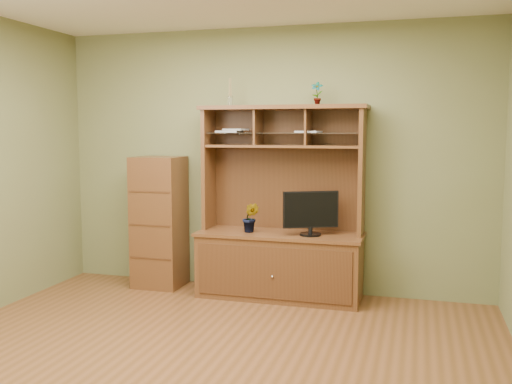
% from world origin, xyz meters
% --- Properties ---
extents(room, '(4.54, 4.04, 2.74)m').
position_xyz_m(room, '(0.00, 0.00, 1.35)').
color(room, brown).
rests_on(room, ground).
extents(media_hutch, '(1.66, 0.61, 1.90)m').
position_xyz_m(media_hutch, '(0.18, 1.73, 0.52)').
color(media_hutch, '#4F2B16').
rests_on(media_hutch, room).
extents(monitor, '(0.50, 0.27, 0.43)m').
position_xyz_m(monitor, '(0.50, 1.64, 0.88)').
color(monitor, black).
rests_on(monitor, media_hutch).
extents(orchid_plant, '(0.16, 0.13, 0.30)m').
position_xyz_m(orchid_plant, '(-0.10, 1.65, 0.80)').
color(orchid_plant, '#275C1F').
rests_on(orchid_plant, media_hutch).
extents(top_plant, '(0.12, 0.08, 0.23)m').
position_xyz_m(top_plant, '(0.52, 1.80, 2.01)').
color(top_plant, '#2D6724').
rests_on(top_plant, media_hutch).
extents(reed_diffuser, '(0.06, 0.06, 0.28)m').
position_xyz_m(reed_diffuser, '(-0.36, 1.80, 2.01)').
color(reed_diffuser, silver).
rests_on(reed_diffuser, media_hutch).
extents(magazines, '(1.07, 0.22, 0.04)m').
position_xyz_m(magazines, '(-0.09, 1.80, 1.65)').
color(magazines, silver).
rests_on(magazines, media_hutch).
extents(side_cabinet, '(0.49, 0.45, 1.38)m').
position_xyz_m(side_cabinet, '(-1.14, 1.76, 0.69)').
color(side_cabinet, '#4F2B16').
rests_on(side_cabinet, room).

